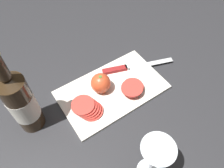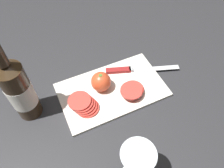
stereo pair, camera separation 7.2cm
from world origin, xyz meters
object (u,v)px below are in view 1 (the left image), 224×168
whole_tomato (101,83)px  knife (123,68)px  tomato_slice_stack_near (133,87)px  wine_glass (155,156)px  tomato_slice_stack_far (87,108)px  wine_bottle (21,103)px

whole_tomato → knife: whole_tomato is taller
whole_tomato → tomato_slice_stack_near: 0.12m
whole_tomato → tomato_slice_stack_near: whole_tomato is taller
wine_glass → knife: (-0.16, -0.34, -0.11)m
whole_tomato → knife: bearing=-165.1°
tomato_slice_stack_near → tomato_slice_stack_far: bearing=-4.5°
wine_glass → whole_tomato: size_ratio=2.48×
whole_tomato → tomato_slice_stack_far: 0.10m
tomato_slice_stack_near → wine_glass: bearing=62.1°
wine_glass → tomato_slice_stack_near: size_ratio=1.93×
knife → wine_glass: bearing=-95.1°
wine_glass → tomato_slice_stack_near: 0.30m
tomato_slice_stack_far → tomato_slice_stack_near: bearing=175.5°
knife → tomato_slice_stack_near: bearing=-85.7°
wine_glass → tomato_slice_stack_near: (-0.13, -0.25, -0.10)m
whole_tomato → knife: size_ratio=0.26×
tomato_slice_stack_near → knife: bearing=-105.2°
knife → tomato_slice_stack_far: bearing=-138.5°
whole_tomato → wine_glass: bearing=83.0°
wine_bottle → whole_tomato: (-0.25, 0.02, -0.08)m
tomato_slice_stack_near → tomato_slice_stack_far: size_ratio=0.96×
knife → tomato_slice_stack_far: (0.20, 0.08, 0.01)m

